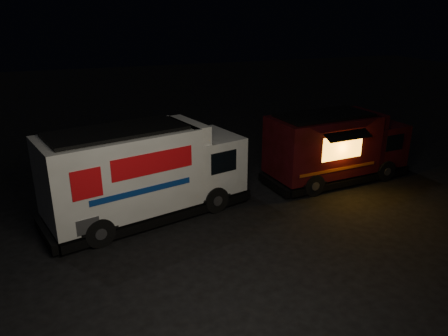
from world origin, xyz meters
TOP-DOWN VIEW (x-y plane):
  - ground at (0.00, 0.00)m, footprint 80.00×80.00m
  - white_truck at (-0.89, 2.57)m, footprint 6.90×3.82m
  - red_truck at (6.43, 3.23)m, footprint 5.88×2.64m

SIDE VIEW (x-z plane):
  - ground at x=0.00m, z-range 0.00..0.00m
  - red_truck at x=6.43m, z-range 0.00..2.65m
  - white_truck at x=-0.89m, z-range 0.00..2.97m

